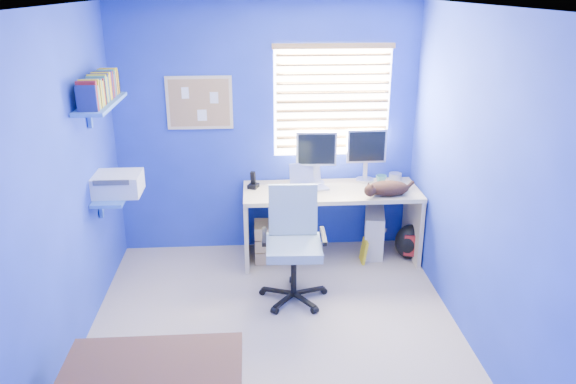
{
  "coord_description": "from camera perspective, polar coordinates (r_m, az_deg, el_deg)",
  "views": [
    {
      "loc": [
        -0.16,
        -3.87,
        2.63
      ],
      "look_at": [
        0.15,
        0.65,
        0.95
      ],
      "focal_mm": 35.0,
      "sensor_mm": 36.0,
      "label": 1
    }
  ],
  "objects": [
    {
      "name": "backpack",
      "position": [
        5.83,
        12.33,
        -4.95
      ],
      "size": [
        0.38,
        0.33,
        0.37
      ],
      "primitive_type": "ellipsoid",
      "rotation": [
        0.0,
        0.0,
        -0.33
      ],
      "color": "black",
      "rests_on": "floor"
    },
    {
      "name": "wall_right",
      "position": [
        4.43,
        18.29,
        1.13
      ],
      "size": [
        0.01,
        3.2,
        2.5
      ],
      "primitive_type": "cube",
      "color": "#1C30A4",
      "rests_on": "ground"
    },
    {
      "name": "wall_shelves",
      "position": [
        4.92,
        -17.9,
        5.28
      ],
      "size": [
        0.42,
        0.9,
        1.05
      ],
      "color": "#3C6CC5",
      "rests_on": "ground"
    },
    {
      "name": "cat",
      "position": [
        5.42,
        10.15,
        0.39
      ],
      "size": [
        0.45,
        0.34,
        0.14
      ],
      "primitive_type": "ellipsoid",
      "rotation": [
        0.0,
        0.0,
        0.39
      ],
      "color": "black",
      "rests_on": "desk"
    },
    {
      "name": "ceiling",
      "position": [
        3.88,
        -1.65,
        18.4
      ],
      "size": [
        3.0,
        3.2,
        0.0
      ],
      "primitive_type": "cube",
      "color": "white",
      "rests_on": "wall_back"
    },
    {
      "name": "window_blinds",
      "position": [
        5.6,
        4.53,
        9.17
      ],
      "size": [
        1.15,
        0.05,
        1.1
      ],
      "color": "white",
      "rests_on": "ground"
    },
    {
      "name": "monitor_right",
      "position": [
        5.73,
        7.92,
        3.72
      ],
      "size": [
        0.4,
        0.13,
        0.54
      ],
      "primitive_type": "cube",
      "rotation": [
        0.0,
        0.0,
        0.02
      ],
      "color": "silver",
      "rests_on": "desk"
    },
    {
      "name": "drawer_boxes",
      "position": [
        5.67,
        -1.62,
        -5.02
      ],
      "size": [
        0.35,
        0.28,
        0.41
      ],
      "primitive_type": "cube",
      "color": "tan",
      "rests_on": "floor"
    },
    {
      "name": "wall_back",
      "position": [
        5.65,
        -2.18,
        6.18
      ],
      "size": [
        3.0,
        0.01,
        2.5
      ],
      "primitive_type": "cube",
      "color": "#1C30A4",
      "rests_on": "ground"
    },
    {
      "name": "desk",
      "position": [
        5.66,
        4.33,
        -3.27
      ],
      "size": [
        1.72,
        0.65,
        0.74
      ],
      "primitive_type": "cube",
      "color": "beige",
      "rests_on": "floor"
    },
    {
      "name": "corkboard",
      "position": [
        5.58,
        -8.99,
        8.94
      ],
      "size": [
        0.64,
        0.02,
        0.52
      ],
      "color": "beige",
      "rests_on": "ground"
    },
    {
      "name": "floor",
      "position": [
        4.68,
        -1.33,
        -13.83
      ],
      "size": [
        3.0,
        3.2,
        0.0
      ],
      "primitive_type": "cube",
      "color": "#B0A08F",
      "rests_on": "ground"
    },
    {
      "name": "monitor_left",
      "position": [
        5.59,
        2.86,
        3.46
      ],
      "size": [
        0.41,
        0.15,
        0.54
      ],
      "primitive_type": "cube",
      "rotation": [
        0.0,
        0.0,
        -0.07
      ],
      "color": "silver",
      "rests_on": "desk"
    },
    {
      "name": "tower_pc",
      "position": [
        5.87,
        8.72,
        -4.11
      ],
      "size": [
        0.27,
        0.47,
        0.45
      ],
      "primitive_type": "cube",
      "rotation": [
        0.0,
        0.0,
        -0.2
      ],
      "color": "beige",
      "rests_on": "floor"
    },
    {
      "name": "phone",
      "position": [
        5.53,
        -3.56,
        1.25
      ],
      "size": [
        0.12,
        0.14,
        0.17
      ],
      "primitive_type": "cube",
      "rotation": [
        0.0,
        0.0,
        -0.39
      ],
      "color": "black",
      "rests_on": "desk"
    },
    {
      "name": "office_chair",
      "position": [
        4.95,
        0.57,
        -6.8
      ],
      "size": [
        0.6,
        0.6,
        0.99
      ],
      "color": "black",
      "rests_on": "floor"
    },
    {
      "name": "wall_front",
      "position": [
        2.66,
        0.05,
        -10.91
      ],
      "size": [
        3.0,
        0.01,
        2.5
      ],
      "primitive_type": "cube",
      "color": "#1C30A4",
      "rests_on": "ground"
    },
    {
      "name": "cd_spindle",
      "position": [
        5.88,
        10.84,
        1.57
      ],
      "size": [
        0.13,
        0.13,
        0.07
      ],
      "primitive_type": "cylinder",
      "color": "silver",
      "rests_on": "desk"
    },
    {
      "name": "laptop",
      "position": [
        5.5,
        2.23,
        1.44
      ],
      "size": [
        0.39,
        0.35,
        0.22
      ],
      "primitive_type": "cube",
      "rotation": [
        0.0,
        0.0,
        0.3
      ],
      "color": "silver",
      "rests_on": "desk"
    },
    {
      "name": "yellow_book",
      "position": [
        5.71,
        7.71,
        -5.95
      ],
      "size": [
        0.03,
        0.17,
        0.24
      ],
      "primitive_type": "cube",
      "color": "yellow",
      "rests_on": "floor"
    },
    {
      "name": "wall_left",
      "position": [
        4.32,
        -21.75,
        0.22
      ],
      "size": [
        0.01,
        3.2,
        2.5
      ],
      "primitive_type": "cube",
      "color": "#1C30A4",
      "rests_on": "ground"
    },
    {
      "name": "mug",
      "position": [
        5.69,
        9.44,
        1.19
      ],
      "size": [
        0.1,
        0.09,
        0.1
      ],
      "primitive_type": "imported",
      "color": "teal",
      "rests_on": "desk"
    }
  ]
}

